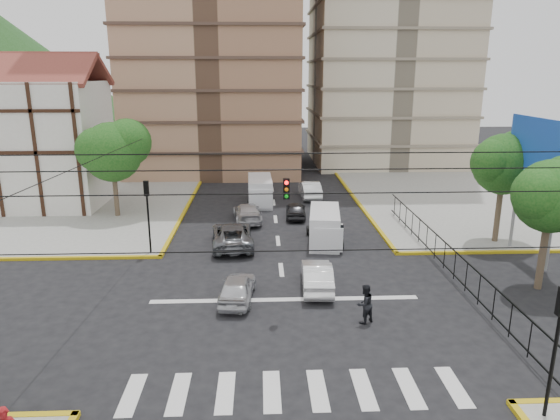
{
  "coord_description": "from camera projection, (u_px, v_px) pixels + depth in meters",
  "views": [
    {
      "loc": [
        -1.12,
        -20.95,
        10.63
      ],
      "look_at": [
        -0.15,
        3.08,
        4.0
      ],
      "focal_mm": 32.0,
      "sensor_mm": 36.0,
      "label": 1
    }
  ],
  "objects": [
    {
      "name": "sidewalk_nw",
      "position": [
        34.0,
        204.0,
        41.51
      ],
      "size": [
        26.0,
        26.0,
        0.15
      ],
      "primitive_type": "cube",
      "color": "gray",
      "rests_on": "ground"
    },
    {
      "name": "car_darkgrey_mid_right",
      "position": [
        296.0,
        210.0,
        37.73
      ],
      "size": [
        1.65,
        3.69,
        1.23
      ],
      "primitive_type": "imported",
      "rotation": [
        0.0,
        0.0,
        3.09
      ],
      "color": "#272629",
      "rests_on": "ground"
    },
    {
      "name": "van_left_lane",
      "position": [
        260.0,
        192.0,
        41.52
      ],
      "size": [
        2.07,
        4.93,
        2.21
      ],
      "rotation": [
        0.0,
        0.0,
        0.02
      ],
      "color": "silver",
      "rests_on": "ground"
    },
    {
      "name": "car_silver_front_left",
      "position": [
        237.0,
        288.0,
        23.99
      ],
      "size": [
        1.91,
        3.97,
        1.31
      ],
      "primitive_type": "imported",
      "rotation": [
        0.0,
        0.0,
        3.05
      ],
      "color": "silver",
      "rests_on": "ground"
    },
    {
      "name": "tree_tudor",
      "position": [
        113.0,
        149.0,
        36.62
      ],
      "size": [
        5.39,
        4.4,
        7.43
      ],
      "color": "#473828",
      "rests_on": "ground"
    },
    {
      "name": "van_right_lane",
      "position": [
        325.0,
        228.0,
        31.94
      ],
      "size": [
        2.4,
        4.92,
        2.13
      ],
      "rotation": [
        0.0,
        0.0,
        -0.12
      ],
      "color": "silver",
      "rests_on": "ground"
    },
    {
      "name": "car_silver_rear_left",
      "position": [
        247.0,
        212.0,
        36.83
      ],
      "size": [
        2.43,
        4.81,
        1.34
      ],
      "primitive_type": "imported",
      "rotation": [
        0.0,
        0.0,
        3.26
      ],
      "color": "#B3B2B7",
      "rests_on": "ground"
    },
    {
      "name": "sidewalk_ne",
      "position": [
        505.0,
        199.0,
        43.08
      ],
      "size": [
        26.0,
        26.0,
        0.15
      ],
      "primitive_type": "cube",
      "color": "gray",
      "rests_on": "ground"
    },
    {
      "name": "traffic_light_se",
      "position": [
        558.0,
        331.0,
        15.02
      ],
      "size": [
        0.28,
        0.22,
        4.4
      ],
      "color": "black",
      "rests_on": "ground"
    },
    {
      "name": "pedestrian_crosswalk",
      "position": [
        365.0,
        304.0,
        21.76
      ],
      "size": [
        1.1,
        1.04,
        1.79
      ],
      "primitive_type": "imported",
      "rotation": [
        0.0,
        0.0,
        3.7
      ],
      "color": "black",
      "rests_on": "ground"
    },
    {
      "name": "stop_line",
      "position": [
        285.0,
        299.0,
        24.21
      ],
      "size": [
        13.0,
        0.4,
        0.01
      ],
      "primitive_type": "cube",
      "color": "silver",
      "rests_on": "ground"
    },
    {
      "name": "car_grey_mid_left",
      "position": [
        232.0,
        235.0,
        31.49
      ],
      "size": [
        2.9,
        5.55,
        1.49
      ],
      "primitive_type": "imported",
      "rotation": [
        0.0,
        0.0,
        3.22
      ],
      "color": "slate",
      "rests_on": "ground"
    },
    {
      "name": "tudor_building",
      "position": [
        38.0,
        142.0,
        40.18
      ],
      "size": [
        10.8,
        8.05,
        12.23
      ],
      "color": "silver",
      "rests_on": "ground"
    },
    {
      "name": "car_white_front_right",
      "position": [
        317.0,
        276.0,
        25.29
      ],
      "size": [
        1.69,
        4.29,
        1.39
      ],
      "primitive_type": "imported",
      "rotation": [
        0.0,
        0.0,
        3.09
      ],
      "color": "white",
      "rests_on": "ground"
    },
    {
      "name": "traffic_light_hanging",
      "position": [
        289.0,
        198.0,
        19.52
      ],
      "size": [
        18.0,
        9.12,
        0.92
      ],
      "color": "black",
      "rests_on": "ground"
    },
    {
      "name": "ground",
      "position": [
        286.0,
        311.0,
        23.05
      ],
      "size": [
        160.0,
        160.0,
        0.0
      ],
      "primitive_type": "plane",
      "color": "black",
      "rests_on": "ground"
    },
    {
      "name": "park_fence",
      "position": [
        443.0,
        271.0,
        27.74
      ],
      "size": [
        0.1,
        22.5,
        1.66
      ],
      "primitive_type": null,
      "color": "black",
      "rests_on": "ground"
    },
    {
      "name": "car_white_rear_right",
      "position": [
        310.0,
        189.0,
        43.79
      ],
      "size": [
        1.8,
        4.62,
        1.5
      ],
      "primitive_type": "imported",
      "rotation": [
        0.0,
        0.0,
        3.19
      ],
      "color": "white",
      "rests_on": "ground"
    },
    {
      "name": "tree_park_a",
      "position": [
        553.0,
        193.0,
        24.17
      ],
      "size": [
        4.41,
        3.6,
        6.83
      ],
      "color": "#473828",
      "rests_on": "ground"
    },
    {
      "name": "traffic_light_nw",
      "position": [
        147.0,
        205.0,
        29.43
      ],
      "size": [
        0.28,
        0.22,
        4.4
      ],
      "color": "black",
      "rests_on": "ground"
    },
    {
      "name": "tree_park_c",
      "position": [
        505.0,
        161.0,
        30.87
      ],
      "size": [
        4.65,
        3.8,
        7.25
      ],
      "color": "#473828",
      "rests_on": "ground"
    },
    {
      "name": "crosswalk_stripes",
      "position": [
        295.0,
        390.0,
        17.27
      ],
      "size": [
        12.0,
        2.4,
        0.01
      ],
      "primitive_type": "cube",
      "color": "silver",
      "rests_on": "ground"
    },
    {
      "name": "billboard",
      "position": [
        539.0,
        159.0,
        27.8
      ],
      "size": [
        0.36,
        6.2,
        8.1
      ],
      "color": "slate",
      "rests_on": "ground"
    }
  ]
}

